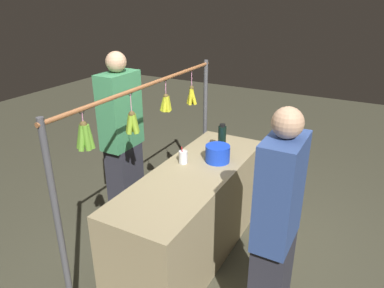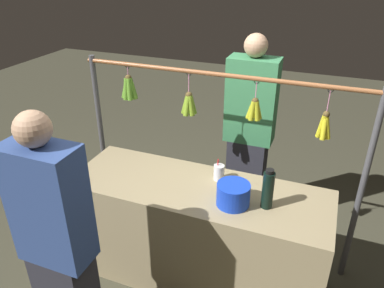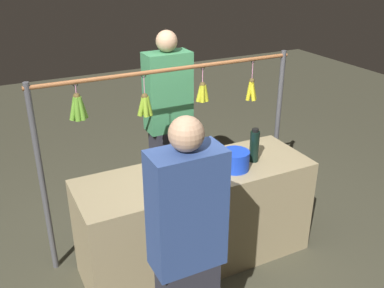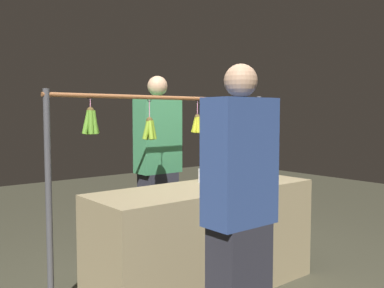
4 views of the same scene
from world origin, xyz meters
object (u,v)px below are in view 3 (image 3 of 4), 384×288
(water_bottle, at_px, (254,146))
(customer_person, at_px, (187,257))
(vendor_person, at_px, (169,126))
(drink_cup, at_px, (199,154))
(blue_bucket, at_px, (235,160))

(water_bottle, xyz_separation_m, customer_person, (0.98, 0.80, -0.14))
(vendor_person, bearing_deg, drink_cup, 86.12)
(water_bottle, bearing_deg, customer_person, 39.34)
(blue_bucket, bearing_deg, water_bottle, -165.89)
(water_bottle, distance_m, blue_bucket, 0.22)
(water_bottle, relative_size, customer_person, 0.17)
(blue_bucket, xyz_separation_m, customer_person, (0.77, 0.75, -0.08))
(customer_person, bearing_deg, blue_bucket, -135.84)
(blue_bucket, bearing_deg, vendor_person, -82.41)
(drink_cup, bearing_deg, water_bottle, 152.68)
(customer_person, bearing_deg, drink_cup, -120.91)
(blue_bucket, relative_size, vendor_person, 0.13)
(drink_cup, xyz_separation_m, customer_person, (0.60, 1.00, -0.06))
(water_bottle, distance_m, vendor_person, 0.97)
(vendor_person, distance_m, customer_person, 1.83)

